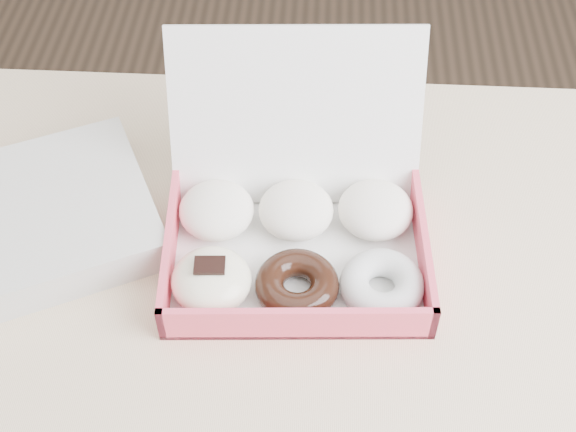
{
  "coord_description": "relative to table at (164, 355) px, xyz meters",
  "views": [
    {
      "loc": [
        0.17,
        -0.47,
        1.46
      ],
      "look_at": [
        0.14,
        0.08,
        0.83
      ],
      "focal_mm": 50.0,
      "sensor_mm": 36.0,
      "label": 1
    }
  ],
  "objects": [
    {
      "name": "donut_box",
      "position": [
        0.14,
        0.1,
        0.11
      ],
      "size": [
        0.3,
        0.28,
        0.2
      ],
      "rotation": [
        0.0,
        0.0,
        0.06
      ],
      "color": "white",
      "rests_on": "table"
    },
    {
      "name": "table",
      "position": [
        0.0,
        0.0,
        0.0
      ],
      "size": [
        1.2,
        0.8,
        0.75
      ],
      "color": "tan",
      "rests_on": "ground"
    },
    {
      "name": "newspapers",
      "position": [
        -0.16,
        0.1,
        0.1
      ],
      "size": [
        0.34,
        0.32,
        0.04
      ],
      "primitive_type": "cube",
      "rotation": [
        0.0,
        0.0,
        0.45
      ],
      "color": "silver",
      "rests_on": "table"
    }
  ]
}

